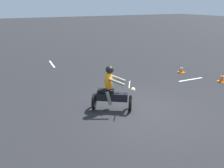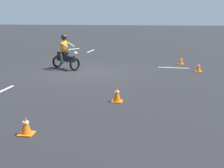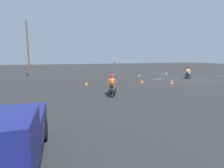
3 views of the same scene
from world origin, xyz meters
name	(u,v)px [view 2 (image 2 of 3)]	position (x,y,z in m)	size (l,w,h in m)	color
ground_plane	(83,72)	(0.00, 0.00, 0.00)	(120.00, 120.00, 0.00)	black
motorcycle_rider_foreground	(65,54)	(1.00, -0.62, 0.73)	(1.49, 1.29, 1.66)	black
traffic_cone_near_right	(26,126)	(-0.56, 7.58, 0.20)	(0.32, 0.32, 0.41)	orange
traffic_cone_mid_left	(117,95)	(-2.19, 4.72, 0.22)	(0.32, 0.32, 0.46)	orange
traffic_cone_far_right	(181,61)	(-4.58, -2.83, 0.18)	(0.32, 0.32, 0.37)	orange
traffic_cone_far_left	(198,67)	(-5.22, -0.76, 0.20)	(0.32, 0.32, 0.42)	orange
lane_stripe_n	(4,90)	(1.89, 3.77, 0.00)	(0.10, 1.27, 0.01)	silver
lane_stripe_w	(173,68)	(-4.14, -1.71, 0.00)	(0.10, 1.49, 0.01)	silver
lane_stripe_s	(91,51)	(1.36, -8.05, 0.00)	(0.10, 1.79, 0.01)	silver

